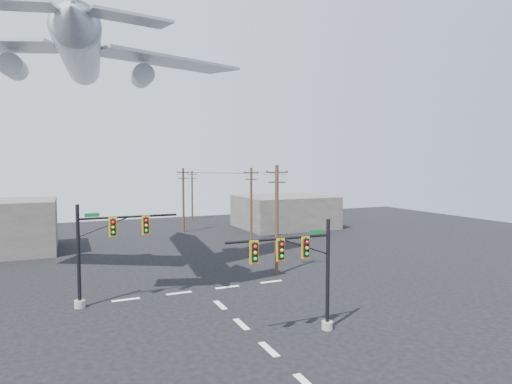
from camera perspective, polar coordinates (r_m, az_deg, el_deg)
name	(u,v)px	position (r m, az deg, el deg)	size (l,w,h in m)	color
ground	(269,349)	(24.71, 1.73, -20.24)	(120.00, 120.00, 0.00)	black
lane_markings	(234,317)	(29.26, -3.00, -16.33)	(14.00, 21.20, 0.01)	silver
signal_mast_near	(304,270)	(25.61, 6.47, -10.30)	(6.89, 0.74, 6.77)	gray
signal_mast_far	(101,251)	(32.45, -19.91, -7.37)	(7.27, 0.80, 7.27)	gray
utility_pole_a	(277,218)	(38.78, 2.78, -3.43)	(1.89, 0.90, 9.98)	#4D3721
utility_pole_b	(251,203)	(55.60, -0.64, -1.47)	(1.95, 0.32, 9.61)	#4D3721
utility_pole_c	(183,199)	(64.16, -9.66, -0.87)	(1.94, 0.47, 9.52)	#4D3721
utility_pole_d	(192,194)	(78.52, -8.52, -0.28)	(1.75, 0.81, 8.88)	#4D3721
power_lines	(219,173)	(58.29, -4.97, 2.51)	(7.91, 41.17, 0.59)	black
airliner	(81,54)	(41.54, -22.35, 16.64)	(28.51, 30.01, 7.95)	#ADB2B9
building_right	(284,212)	(68.63, 3.80, -2.61)	(14.00, 12.00, 5.00)	#68625B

